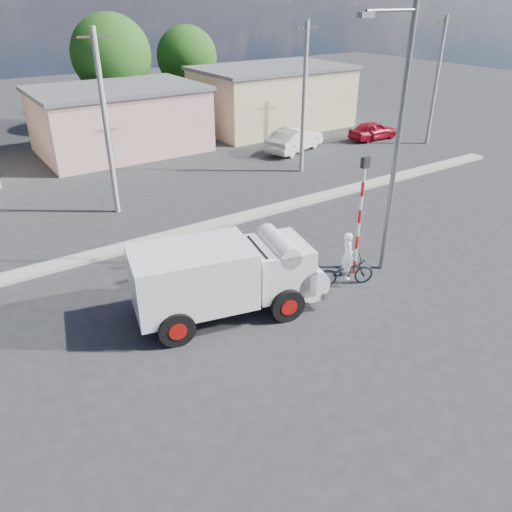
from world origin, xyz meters
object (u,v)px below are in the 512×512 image
bicycle (346,271)px  car_red (373,130)px  car_cream (295,139)px  traffic_pole (361,207)px  streetlight (395,137)px  truck (229,275)px  cyclist (347,263)px

bicycle → car_red: (15.35, 13.80, 0.11)m
car_cream → traffic_pole: (-8.05, -14.06, 1.83)m
bicycle → car_red: car_red is taller
car_red → streetlight: (-13.54, -13.65, 4.33)m
car_cream → streetlight: (-7.11, -14.36, 4.20)m
truck → streetlight: (6.09, -0.63, 3.59)m
traffic_pole → streetlight: 2.56m
cyclist → traffic_pole: size_ratio=0.39×
truck → traffic_pole: 5.30m
cyclist → traffic_pole: 1.99m
cyclist → bicycle: bearing=0.0°
cyclist → car_red: cyclist is taller
car_red → traffic_pole: size_ratio=0.85×
streetlight → bicycle: bearing=-175.5°
truck → car_cream: (13.20, 13.73, -0.61)m
cyclist → streetlight: 4.49m
car_cream → traffic_pole: size_ratio=1.06×
truck → car_red: bearing=46.3°
bicycle → streetlight: size_ratio=0.22×
car_cream → cyclist: bearing=129.2°
traffic_pole → truck: bearing=176.3°
streetlight → car_cream: bearing=63.6°
truck → car_cream: size_ratio=1.36×
bicycle → cyclist: size_ratio=1.17×
car_red → bicycle: bearing=133.4°
traffic_pole → car_red: bearing=42.7°
cyclist → streetlight: bearing=-62.4°
cyclist → car_red: 20.64m
car_red → traffic_pole: bearing=134.1°
cyclist → traffic_pole: (0.87, 0.44, 1.74)m
bicycle → traffic_pole: 2.29m
car_cream → car_red: size_ratio=1.25×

